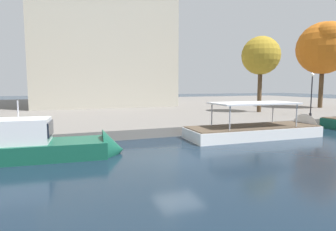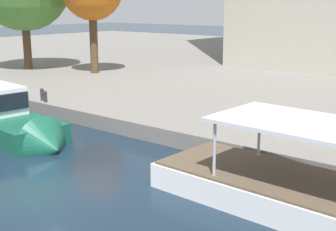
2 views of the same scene
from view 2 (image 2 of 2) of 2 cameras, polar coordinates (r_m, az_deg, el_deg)
name	(u,v)px [view 2 (image 2 of 2)]	position (r m, az deg, el deg)	size (l,w,h in m)	color
ground_plane	(47,188)	(16.64, -14.70, -8.68)	(220.00, 220.00, 0.00)	#142333
motor_yacht_1	(2,123)	(23.95, -19.71, -0.83)	(10.05, 3.55, 4.35)	#14513D
mooring_bollard_0	(42,94)	(27.73, -15.23, 2.60)	(0.23, 0.23, 0.73)	#2D2D33
mooring_bollard_1	(45,96)	(27.18, -14.87, 2.34)	(0.23, 0.23, 0.68)	#2D2D33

